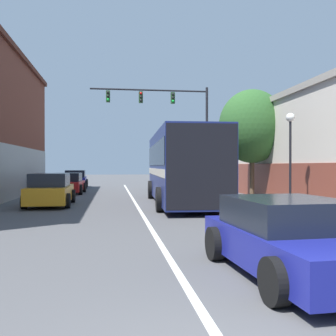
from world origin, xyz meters
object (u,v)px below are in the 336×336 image
(parked_car_left_far, at_px, (76,179))
(street_tree_near, at_px, (252,126))
(hatchback_foreground, at_px, (291,238))
(parked_car_left_near, at_px, (68,184))
(traffic_signal_gantry, at_px, (171,114))
(street_lamp, at_px, (290,148))
(bus, at_px, (182,164))
(parked_car_left_mid, at_px, (50,190))

(parked_car_left_far, height_order, street_tree_near, street_tree_near)
(hatchback_foreground, xyz_separation_m, parked_car_left_near, (-5.94, 20.35, 0.04))
(traffic_signal_gantry, relative_size, street_lamp, 2.07)
(bus, bearing_deg, parked_car_left_mid, 92.05)
(parked_car_left_mid, xyz_separation_m, street_tree_near, (10.75, 2.84, 3.38))
(parked_car_left_far, relative_size, traffic_signal_gantry, 0.55)
(parked_car_left_mid, relative_size, street_lamp, 1.09)
(traffic_signal_gantry, bearing_deg, bus, -95.02)
(hatchback_foreground, relative_size, parked_car_left_far, 0.91)
(hatchback_foreground, relative_size, parked_car_left_mid, 0.95)
(parked_car_left_mid, xyz_separation_m, traffic_signal_gantry, (6.97, 8.98, 4.84))
(street_lamp, bearing_deg, hatchback_foreground, -115.26)
(parked_car_left_near, xyz_separation_m, parked_car_left_mid, (0.08, -7.94, 0.05))
(parked_car_left_near, distance_m, street_tree_near, 12.46)
(bus, relative_size, parked_car_left_mid, 2.40)
(parked_car_left_near, xyz_separation_m, traffic_signal_gantry, (7.05, 1.03, 4.90))
(bus, bearing_deg, street_lamp, -125.52)
(hatchback_foreground, xyz_separation_m, street_lamp, (4.36, 9.23, 1.98))
(hatchback_foreground, bearing_deg, street_tree_near, -20.82)
(bus, xyz_separation_m, street_lamp, (4.03, -3.14, 0.69))
(street_lamp, height_order, street_tree_near, street_tree_near)
(hatchback_foreground, distance_m, traffic_signal_gantry, 21.98)
(parked_car_left_near, relative_size, street_tree_near, 0.63)
(hatchback_foreground, height_order, parked_car_left_far, parked_car_left_far)
(bus, bearing_deg, traffic_signal_gantry, -2.63)
(parked_car_left_near, relative_size, street_lamp, 0.96)
(parked_car_left_mid, bearing_deg, street_lamp, -108.13)
(parked_car_left_mid, bearing_deg, hatchback_foreground, -155.59)
(hatchback_foreground, distance_m, street_tree_near, 16.39)
(parked_car_left_near, bearing_deg, parked_car_left_mid, -177.77)
(parked_car_left_far, relative_size, street_tree_near, 0.75)
(traffic_signal_gantry, bearing_deg, parked_car_left_near, -171.65)
(bus, bearing_deg, parked_car_left_far, 25.69)
(hatchback_foreground, bearing_deg, bus, -4.51)
(parked_car_left_near, bearing_deg, parked_car_left_far, 2.73)
(parked_car_left_near, xyz_separation_m, street_lamp, (10.29, -11.12, 1.94))
(bus, xyz_separation_m, street_tree_near, (4.57, 2.87, 2.18))
(bus, xyz_separation_m, parked_car_left_mid, (-6.18, 0.04, -1.20))
(street_lamp, bearing_deg, bus, 142.09)
(bus, height_order, traffic_signal_gantry, traffic_signal_gantry)
(parked_car_left_near, bearing_deg, street_tree_near, -113.61)
(parked_car_left_far, relative_size, street_lamp, 1.15)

